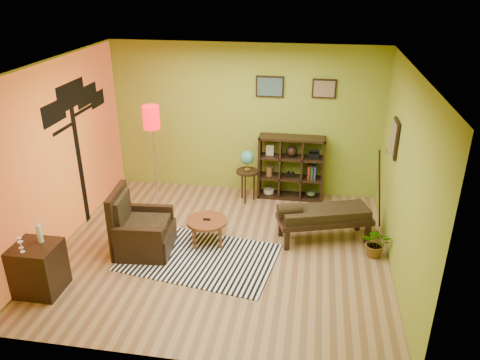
% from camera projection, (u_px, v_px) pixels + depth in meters
% --- Properties ---
extents(ground, '(5.00, 5.00, 0.00)m').
position_uv_depth(ground, '(222.00, 250.00, 7.19)').
color(ground, '#A67E53').
rests_on(ground, ground).
extents(room_shell, '(5.04, 4.54, 2.82)m').
position_uv_depth(room_shell, '(214.00, 139.00, 6.48)').
color(room_shell, '#8EA42F').
rests_on(room_shell, ground).
extents(zebra_rug, '(2.42, 1.73, 0.01)m').
position_uv_depth(zebra_rug, '(199.00, 257.00, 7.01)').
color(zebra_rug, white).
rests_on(zebra_rug, ground).
extents(coffee_table, '(0.64, 0.64, 0.41)m').
position_uv_depth(coffee_table, '(207.00, 223.00, 7.28)').
color(coffee_table, brown).
rests_on(coffee_table, ground).
extents(armchair, '(0.90, 0.90, 1.00)m').
position_uv_depth(armchair, '(140.00, 233.00, 7.08)').
color(armchair, black).
rests_on(armchair, ground).
extents(side_cabinet, '(0.59, 0.54, 1.01)m').
position_uv_depth(side_cabinet, '(38.00, 268.00, 6.16)').
color(side_cabinet, black).
rests_on(side_cabinet, ground).
extents(floor_lamp, '(0.29, 0.29, 1.93)m').
position_uv_depth(floor_lamp, '(152.00, 127.00, 7.74)').
color(floor_lamp, silver).
rests_on(floor_lamp, ground).
extents(globe_table, '(0.40, 0.40, 0.98)m').
position_uv_depth(globe_table, '(247.00, 163.00, 8.44)').
color(globe_table, black).
rests_on(globe_table, ground).
extents(cube_shelf, '(1.20, 0.35, 1.20)m').
position_uv_depth(cube_shelf, '(292.00, 168.00, 8.63)').
color(cube_shelf, black).
rests_on(cube_shelf, ground).
extents(bench, '(1.55, 0.94, 0.68)m').
position_uv_depth(bench, '(322.00, 215.00, 7.31)').
color(bench, black).
rests_on(bench, ground).
extents(potted_plant, '(0.49, 0.53, 0.36)m').
position_uv_depth(potted_plant, '(376.00, 246.00, 6.98)').
color(potted_plant, '#26661E').
rests_on(potted_plant, ground).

